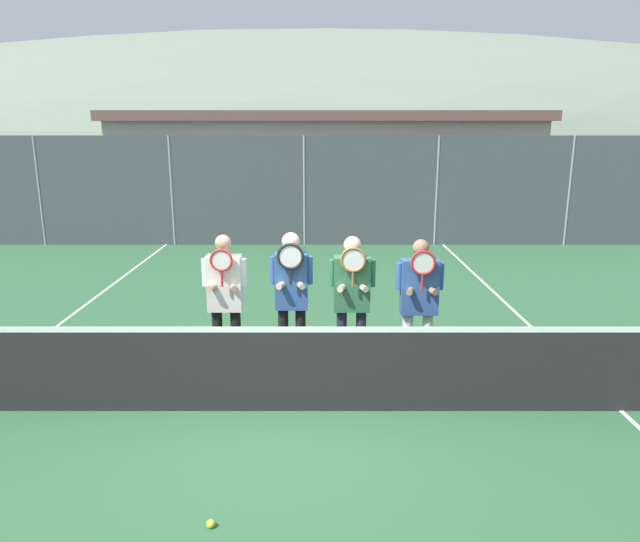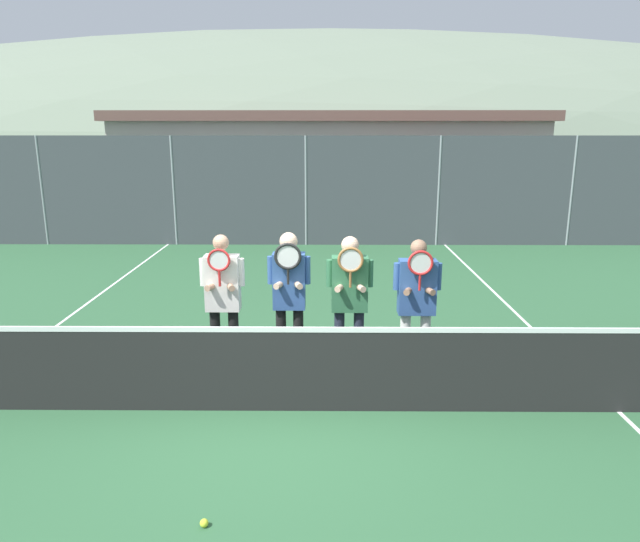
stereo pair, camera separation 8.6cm
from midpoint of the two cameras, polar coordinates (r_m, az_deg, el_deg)
The scene contains 15 objects.
ground_plane at distance 6.63m, azimuth -4.36°, elevation -13.76°, with size 120.00×120.00×0.00m, color #2D5B38.
hill_distant at distance 54.62m, azimuth -0.73°, elevation 10.71°, with size 111.18×61.77×21.62m.
clubhouse_building at distance 23.34m, azimuth 0.22°, elevation 11.03°, with size 16.44×5.50×3.74m.
fence_back at distance 15.51m, azimuth -1.97°, elevation 7.97°, with size 21.51×0.06×2.93m.
tennis_net at distance 6.41m, azimuth -4.45°, elevation -9.69°, with size 10.28×0.09×1.10m.
court_line_left_sideline at distance 10.31m, azimuth -24.88°, elevation -4.76°, with size 0.05×16.00×0.01m, color white.
court_line_right_sideline at distance 9.96m, azimuth 19.54°, elevation -4.88°, with size 0.05×16.00×0.01m, color white.
player_leftmost at distance 7.20m, azimuth -10.02°, elevation -2.45°, with size 0.56×0.34×1.84m.
player_center_left at distance 7.14m, azimuth -3.44°, elevation -2.12°, with size 0.54×0.34×1.86m.
player_center_right at distance 7.12m, azimuth 2.64°, elevation -2.34°, with size 0.58×0.34×1.82m.
player_rightmost at distance 7.14m, azimuth 9.31°, elevation -2.67°, with size 0.59×0.34×1.79m.
car_far_left at distance 19.48m, azimuth -18.88°, elevation 6.95°, with size 4.36×2.09×1.90m.
car_left_of_center at distance 18.20m, azimuth -2.65°, elevation 7.00°, with size 4.76×2.03×1.72m.
car_center at distance 18.80m, azimuth 14.90°, elevation 6.92°, with size 4.79×2.09×1.84m.
tennis_ball_on_court at distance 5.04m, azimuth -11.61°, elevation -23.54°, with size 0.07×0.07×0.07m.
Camera 1 is at (0.42, -5.86, 3.08)m, focal length 32.00 mm.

